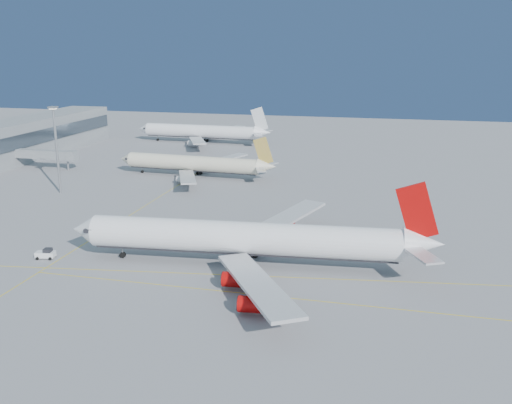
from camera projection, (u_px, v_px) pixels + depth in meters
The scene contains 9 objects.
ground at pixel (257, 264), 113.88m from camera, with size 500.00×500.00×0.00m, color slate.
terminal at pixel (18, 140), 217.83m from camera, with size 18.40×110.00×15.00m.
jet_bridge at pixel (49, 155), 201.28m from camera, with size 23.60×3.60×6.90m.
taxiway_lines at pixel (198, 248), 123.18m from camera, with size 118.86×140.00×0.02m.
airliner_virgin at pixel (251, 239), 112.06m from camera, with size 74.24×66.46×18.31m.
airliner_etihad at pixel (196, 164), 189.40m from camera, with size 56.08×51.73×14.63m.
airliner_third at pixel (203, 132), 256.07m from camera, with size 63.29×58.39×16.99m.
pushback_tug at pixel (46, 254), 116.89m from camera, with size 4.11×2.94×2.15m.
light_mast at pixel (56, 143), 165.63m from camera, with size 2.21×2.21×25.53m.
Camera 1 is at (25.05, -103.57, 42.08)m, focal length 40.00 mm.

